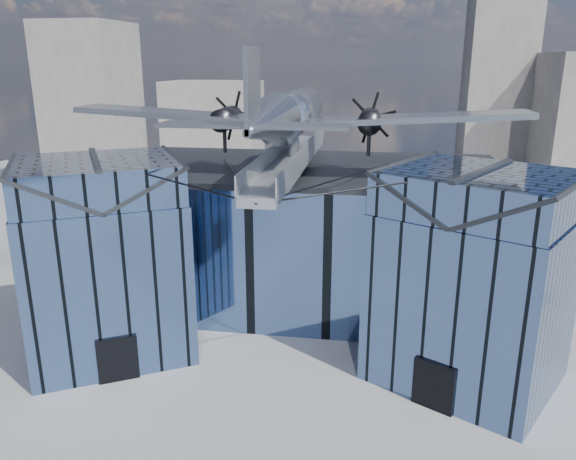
# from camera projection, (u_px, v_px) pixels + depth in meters

# --- Properties ---
(ground_plane) EXTENTS (120.00, 120.00, 0.00)m
(ground_plane) POSITION_uv_depth(u_px,v_px,m) (283.00, 352.00, 34.24)
(ground_plane) COLOR gray
(museum) EXTENTS (32.88, 24.50, 17.60)m
(museum) POSITION_uv_depth(u_px,v_px,m) (297.00, 237.00, 38.13)
(museum) COLOR #496696
(museum) RESTS_ON ground
(bg_towers) EXTENTS (77.00, 24.50, 26.00)m
(bg_towers) POSITION_uv_depth(u_px,v_px,m) (352.00, 112.00, 78.83)
(bg_towers) COLOR gray
(bg_towers) RESTS_ON ground
(tree_side_e) EXTENTS (3.95, 3.95, 5.93)m
(tree_side_e) POSITION_uv_depth(u_px,v_px,m) (558.00, 235.00, 43.72)
(tree_side_e) COLOR #332214
(tree_side_e) RESTS_ON ground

